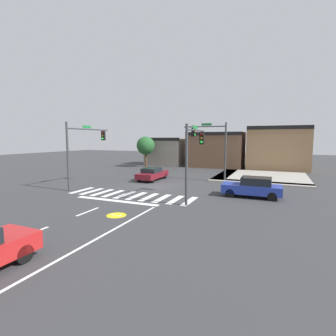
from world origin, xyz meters
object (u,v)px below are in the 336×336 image
Objects in this scene: car_blue at (253,187)px; roadside_tree at (146,146)px; traffic_signal_northeast at (211,141)px; traffic_signal_southeast at (194,149)px; car_maroon at (152,174)px; traffic_signal_southwest at (85,143)px.

roadside_tree reaches higher than car_blue.
traffic_signal_northeast is at bearing -35.48° from roadside_tree.
traffic_signal_southeast reaches higher than car_maroon.
car_blue is at bearing -84.00° from traffic_signal_southwest.
traffic_signal_southwest reaches higher than roadside_tree.
traffic_signal_northeast is at bearing 6.05° from traffic_signal_southeast.
traffic_signal_southeast reaches higher than roadside_tree.
traffic_signal_southeast is (0.96, -9.06, -0.47)m from traffic_signal_northeast.
traffic_signal_southeast is at bearing 96.05° from traffic_signal_northeast.
traffic_signal_northeast reaches higher than traffic_signal_southwest.
traffic_signal_northeast is 12.71m from traffic_signal_southwest.
car_blue is 11.58m from car_maroon.
traffic_signal_northeast is 1.28× the size of roadside_tree.
car_maroon is at bearing 19.52° from traffic_signal_northeast.
car_maroon is 13.25m from roadside_tree.
traffic_signal_southeast is at bearing -96.03° from traffic_signal_southwest.
car_maroon is at bearing 44.56° from traffic_signal_southeast.
car_blue is 0.91× the size of roadside_tree.
traffic_signal_northeast is 15.53m from roadside_tree.
traffic_signal_southeast reaches higher than car_blue.
traffic_signal_southeast is 10.97m from traffic_signal_southwest.
traffic_signal_southwest is at bearing -34.80° from car_maroon.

